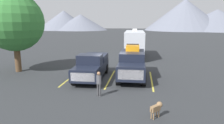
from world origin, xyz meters
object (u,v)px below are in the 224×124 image
Objects in this scene: pickup_truck_b at (132,63)px; person_a at (99,82)px; dog at (157,107)px; pickup_truck_a at (92,66)px; camper_trailer_a at (134,42)px.

person_a is (-1.85, -4.61, -0.35)m from pickup_truck_b.
person_a reaches higher than dog.
dog is at bearing -53.07° from pickup_truck_a.
camper_trailer_a is 14.61m from person_a.
camper_trailer_a reaches higher than pickup_truck_b.
camper_trailer_a is 5.43× the size of person_a.
pickup_truck_a is 1.00× the size of pickup_truck_b.
pickup_truck_a is 7.97m from dog.
camper_trailer_a reaches higher than person_a.
pickup_truck_a is 11.01m from camper_trailer_a.
camper_trailer_a is (3.12, 10.52, 0.87)m from pickup_truck_a.
pickup_truck_b is at bearing 68.13° from person_a.
camper_trailer_a is at bearing 95.62° from dog.
camper_trailer_a is (-0.13, 9.86, 0.68)m from pickup_truck_b.
pickup_truck_a is at bearing -168.52° from pickup_truck_b.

